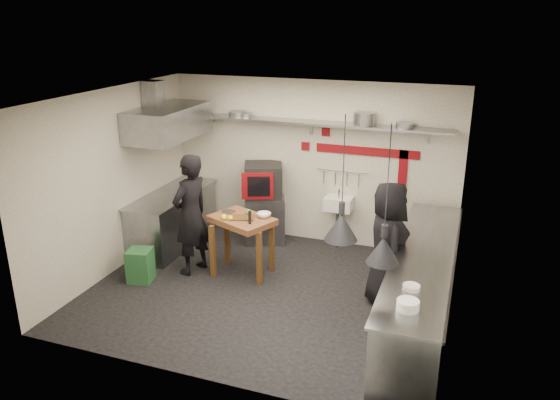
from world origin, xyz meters
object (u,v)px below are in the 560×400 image
(oven_stand, at_px, (265,219))
(combi_oven, at_px, (263,180))
(green_bin, at_px, (140,265))
(chef_right, at_px, (388,244))
(chef_left, at_px, (191,215))
(prep_table, at_px, (243,246))

(oven_stand, xyz_separation_m, combi_oven, (-0.03, 0.02, 0.69))
(green_bin, bearing_deg, chef_right, 9.73)
(chef_left, bearing_deg, chef_right, 106.35)
(oven_stand, distance_m, combi_oven, 0.69)
(green_bin, bearing_deg, oven_stand, 60.28)
(oven_stand, bearing_deg, combi_oven, 118.99)
(combi_oven, relative_size, prep_table, 0.69)
(oven_stand, distance_m, green_bin, 2.40)
(prep_table, distance_m, chef_left, 0.91)
(oven_stand, bearing_deg, chef_right, -53.89)
(combi_oven, bearing_deg, green_bin, -140.75)
(chef_right, bearing_deg, chef_left, 66.61)
(prep_table, xyz_separation_m, chef_right, (2.21, -0.15, 0.41))
(combi_oven, height_order, green_bin, combi_oven)
(prep_table, relative_size, chef_left, 0.49)
(combi_oven, bearing_deg, chef_right, -53.99)
(green_bin, distance_m, prep_table, 1.55)
(chef_left, xyz_separation_m, chef_right, (2.96, 0.05, -0.07))
(green_bin, distance_m, chef_left, 1.06)
(prep_table, height_order, chef_right, chef_right)
(green_bin, bearing_deg, chef_left, 43.37)
(oven_stand, xyz_separation_m, green_bin, (-1.19, -2.08, -0.15))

